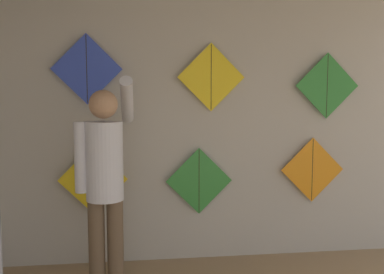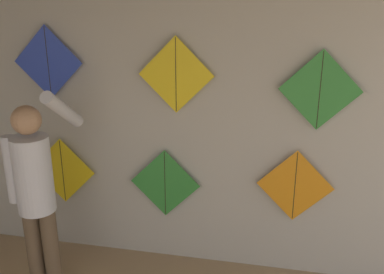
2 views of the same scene
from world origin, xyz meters
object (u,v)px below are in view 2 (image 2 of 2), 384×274
(kite_2, at_px, (295,186))
(kite_1, at_px, (165,183))
(kite_4, at_px, (176,75))
(kite_0, at_px, (63,171))
(kite_5, at_px, (320,90))
(kite_3, at_px, (48,62))
(shopkeeper, at_px, (36,188))

(kite_2, bearing_deg, kite_1, 180.00)
(kite_1, distance_m, kite_4, 1.05)
(kite_0, relative_size, kite_5, 1.00)
(kite_3, bearing_deg, kite_1, 0.00)
(kite_0, height_order, kite_2, kite_2)
(shopkeeper, distance_m, kite_4, 1.49)
(kite_0, height_order, kite_4, kite_4)
(shopkeeper, xyz_separation_m, kite_5, (2.21, 0.74, 0.74))
(kite_3, bearing_deg, shopkeeper, -74.50)
(kite_2, bearing_deg, shopkeeper, -160.31)
(kite_2, distance_m, kite_4, 1.44)
(kite_1, bearing_deg, kite_5, 0.00)
(shopkeeper, xyz_separation_m, kite_3, (-0.21, 0.74, 0.90))
(shopkeeper, height_order, kite_4, kite_4)
(kite_1, relative_size, kite_3, 1.00)
(kite_0, xyz_separation_m, kite_5, (2.38, 0.00, 0.92))
(kite_2, bearing_deg, kite_3, 180.00)
(kite_1, distance_m, kite_2, 1.20)
(kite_1, height_order, kite_2, kite_2)
(kite_0, xyz_separation_m, kite_3, (-0.03, 0.00, 1.07))
(kite_0, distance_m, kite_4, 1.54)
(shopkeeper, xyz_separation_m, kite_0, (-0.17, 0.74, -0.18))
(shopkeeper, distance_m, kite_3, 1.18)
(kite_3, distance_m, kite_4, 1.21)
(kite_0, xyz_separation_m, kite_4, (1.17, 0.00, 1.00))
(kite_3, relative_size, kite_4, 1.00)
(kite_2, height_order, kite_5, kite_5)
(shopkeeper, height_order, kite_5, kite_5)
(kite_1, relative_size, kite_5, 1.00)
(kite_4, relative_size, kite_5, 1.00)
(kite_0, distance_m, kite_2, 2.25)
(kite_0, height_order, kite_3, kite_3)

